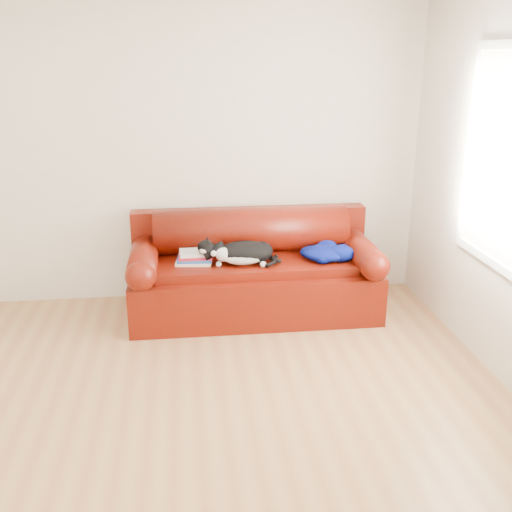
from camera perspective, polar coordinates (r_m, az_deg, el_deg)
The scene contains 7 objects.
ground at distance 3.96m, azimuth -7.76°, elevation -14.55°, with size 4.50×4.50×0.00m, color #92603A.
room_shell at distance 3.37m, azimuth -6.87°, elevation 10.14°, with size 4.52×4.02×2.61m.
sofa_base at distance 5.21m, azimuth -0.19°, elevation -2.96°, with size 2.10×0.90×0.50m.
sofa_back at distance 5.34m, azimuth -0.50°, elevation 1.04°, with size 2.10×1.01×0.88m.
book_stack at distance 5.03m, azimuth -5.83°, elevation -0.10°, with size 0.32×0.26×0.10m.
cat at distance 4.96m, azimuth -1.15°, elevation 0.26°, with size 0.68×0.28×0.24m.
blanket at distance 5.13m, azimuth 6.72°, elevation 0.37°, with size 0.45×0.38×0.14m.
Camera 1 is at (0.12, -3.32, 2.16)m, focal length 42.00 mm.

